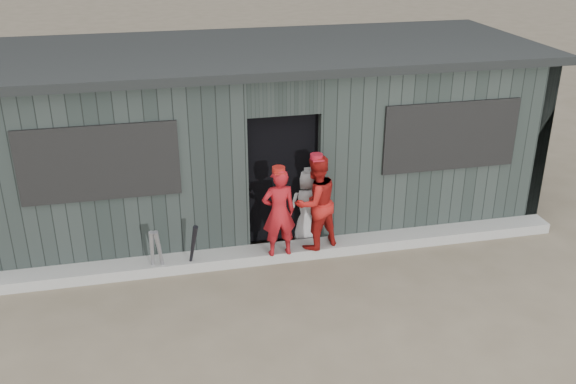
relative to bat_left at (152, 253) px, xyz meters
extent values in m
plane|color=brown|center=(1.85, -1.69, -0.35)|extent=(80.00, 80.00, 0.00)
cube|color=#969691|center=(1.85, 0.13, -0.28)|extent=(8.00, 0.36, 0.15)
cone|color=#92939A|center=(0.00, 0.00, 0.00)|extent=(0.10, 0.25, 0.71)
cone|color=gray|center=(0.10, -0.02, 0.00)|extent=(0.15, 0.26, 0.72)
cone|color=black|center=(0.53, -0.02, 0.02)|extent=(0.20, 0.29, 0.74)
imported|color=maroon|center=(1.70, -0.03, 0.42)|extent=(0.47, 0.32, 1.26)
imported|color=#9E1713|center=(2.23, 0.08, 0.47)|extent=(0.80, 0.71, 1.35)
imported|color=#ADADAD|center=(2.21, 0.53, 0.23)|extent=(0.66, 0.54, 1.17)
cube|color=black|center=(1.85, 1.81, 0.85)|extent=(7.60, 2.70, 2.20)
cube|color=#272E2C|center=(-0.40, 0.41, 0.90)|extent=(3.50, 0.20, 2.50)
cube|color=#2B3330|center=(4.10, 0.41, 0.90)|extent=(3.50, 0.20, 2.50)
cube|color=#242B29|center=(1.85, 0.41, 1.90)|extent=(1.00, 0.20, 0.50)
cube|color=#262D2B|center=(5.75, 1.81, 0.90)|extent=(0.20, 3.00, 2.50)
cube|color=#2C3533|center=(1.85, 3.21, 0.90)|extent=(8.00, 0.20, 2.50)
cube|color=black|center=(1.85, 1.81, 2.21)|extent=(8.30, 3.30, 0.12)
cube|color=black|center=(-0.55, 0.29, 1.20)|extent=(2.00, 0.04, 1.00)
cube|color=black|center=(4.25, 0.29, 1.20)|extent=(2.00, 0.04, 1.00)
cube|color=black|center=(1.56, 0.96, 1.00)|extent=(0.23, 0.23, 0.94)
cube|color=black|center=(2.05, 0.80, 0.95)|extent=(0.18, 0.15, 0.76)
camera|label=1|loc=(0.13, -7.57, 4.14)|focal=40.00mm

